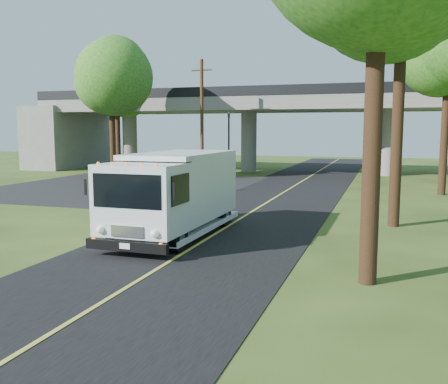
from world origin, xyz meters
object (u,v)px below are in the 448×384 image
at_px(traffic_signal, 229,137).
at_px(pedestrian, 204,179).
at_px(tree_left_far, 118,88).
at_px(red_sedan, 146,186).
at_px(tree_left_lot, 112,74).
at_px(step_van, 174,191).
at_px(utility_pole, 202,119).

distance_m(traffic_signal, pedestrian, 9.60).
distance_m(tree_left_far, pedestrian, 17.69).
bearing_deg(traffic_signal, red_sedan, -94.16).
relative_size(tree_left_lot, tree_left_far, 1.06).
bearing_deg(pedestrian, traffic_signal, -77.78).
height_order(step_van, pedestrian, step_van).
relative_size(tree_left_far, step_van, 1.39).
bearing_deg(step_van, utility_pole, 108.43).
distance_m(red_sedan, pedestrian, 4.07).
bearing_deg(tree_left_lot, traffic_signal, 28.11).
bearing_deg(tree_left_far, tree_left_lot, -63.43).
bearing_deg(tree_left_far, pedestrian, -42.31).
bearing_deg(step_van, tree_left_far, 124.40).
bearing_deg(step_van, traffic_signal, 103.08).
distance_m(traffic_signal, utility_pole, 2.86).
xyz_separation_m(utility_pole, tree_left_lot, (-6.29, -2.16, 3.31)).
xyz_separation_m(tree_left_lot, red_sedan, (6.88, -8.43, -7.22)).
distance_m(traffic_signal, tree_left_lot, 10.01).
relative_size(tree_left_lot, red_sedan, 2.24).
height_order(traffic_signal, tree_left_lot, tree_left_lot).
bearing_deg(traffic_signal, tree_left_far, 170.35).
height_order(tree_left_lot, tree_left_far, tree_left_lot).
distance_m(tree_left_lot, pedestrian, 12.61).
relative_size(tree_left_lot, pedestrian, 6.46).
distance_m(tree_left_lot, red_sedan, 13.06).
distance_m(tree_left_far, step_van, 28.52).
distance_m(traffic_signal, step_van, 21.95).
xyz_separation_m(tree_left_far, step_van, (15.50, -23.22, -5.83)).
xyz_separation_m(traffic_signal, utility_pole, (-1.50, -2.00, 1.40)).
bearing_deg(pedestrian, tree_left_far, -38.33).
bearing_deg(traffic_signal, tree_left_lot, -151.89).
xyz_separation_m(traffic_signal, step_van, (4.70, -21.38, -1.58)).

